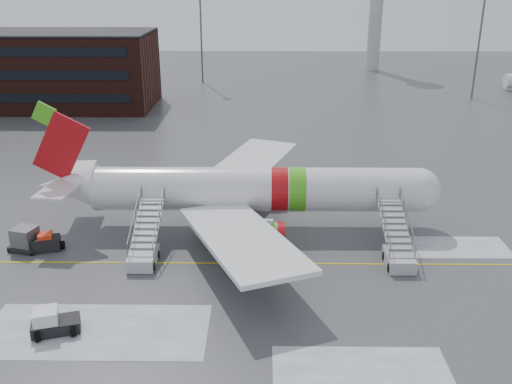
{
  "coord_description": "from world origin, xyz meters",
  "views": [
    {
      "loc": [
        4.35,
        -40.14,
        20.88
      ],
      "look_at": [
        3.86,
        4.03,
        4.0
      ],
      "focal_mm": 40.0,
      "sensor_mm": 36.0,
      "label": 1
    }
  ],
  "objects_px": {
    "uld_container": "(25,240)",
    "pushback_tug": "(52,322)",
    "airstair_fwd": "(397,249)",
    "baggage_tractor": "(46,243)",
    "airstair_aft": "(145,248)",
    "airliner": "(245,190)"
  },
  "relations": [
    {
      "from": "airstair_aft",
      "to": "uld_container",
      "type": "distance_m",
      "value": 10.1
    },
    {
      "from": "uld_container",
      "to": "pushback_tug",
      "type": "bearing_deg",
      "value": -61.79
    },
    {
      "from": "uld_container",
      "to": "baggage_tractor",
      "type": "xyz_separation_m",
      "value": [
        1.64,
        0.0,
        -0.29
      ]
    },
    {
      "from": "baggage_tractor",
      "to": "pushback_tug",
      "type": "bearing_deg",
      "value": -68.62
    },
    {
      "from": "airstair_fwd",
      "to": "uld_container",
      "type": "height_order",
      "value": "airstair_fwd"
    },
    {
      "from": "airliner",
      "to": "pushback_tug",
      "type": "relative_size",
      "value": 10.9
    },
    {
      "from": "airliner",
      "to": "uld_container",
      "type": "bearing_deg",
      "value": -164.45
    },
    {
      "from": "airliner",
      "to": "uld_container",
      "type": "height_order",
      "value": "airliner"
    },
    {
      "from": "pushback_tug",
      "to": "uld_container",
      "type": "height_order",
      "value": "uld_container"
    },
    {
      "from": "airstair_aft",
      "to": "uld_container",
      "type": "bearing_deg",
      "value": 170.68
    },
    {
      "from": "pushback_tug",
      "to": "airliner",
      "type": "bearing_deg",
      "value": 54.58
    },
    {
      "from": "baggage_tractor",
      "to": "airstair_aft",
      "type": "bearing_deg",
      "value": -11.11
    },
    {
      "from": "airstair_fwd",
      "to": "baggage_tractor",
      "type": "distance_m",
      "value": 27.96
    },
    {
      "from": "airstair_fwd",
      "to": "pushback_tug",
      "type": "height_order",
      "value": "airstair_fwd"
    },
    {
      "from": "airstair_aft",
      "to": "pushback_tug",
      "type": "distance_m",
      "value": 10.45
    },
    {
      "from": "airstair_aft",
      "to": "uld_container",
      "type": "height_order",
      "value": "airstair_aft"
    },
    {
      "from": "airliner",
      "to": "uld_container",
      "type": "relative_size",
      "value": 12.6
    },
    {
      "from": "pushback_tug",
      "to": "baggage_tractor",
      "type": "height_order",
      "value": "pushback_tug"
    },
    {
      "from": "airstair_fwd",
      "to": "airstair_aft",
      "type": "relative_size",
      "value": 1.0
    },
    {
      "from": "airstair_aft",
      "to": "pushback_tug",
      "type": "height_order",
      "value": "airstair_aft"
    },
    {
      "from": "pushback_tug",
      "to": "uld_container",
      "type": "distance_m",
      "value": 12.85
    },
    {
      "from": "airstair_fwd",
      "to": "uld_container",
      "type": "bearing_deg",
      "value": 176.83
    }
  ]
}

